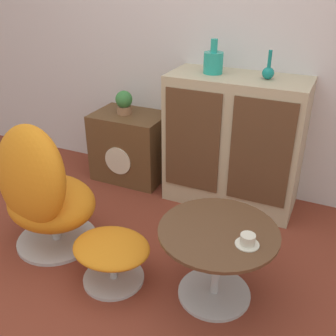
{
  "coord_description": "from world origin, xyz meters",
  "views": [
    {
      "loc": [
        0.99,
        -1.35,
        1.67
      ],
      "look_at": [
        0.07,
        0.62,
        0.55
      ],
      "focal_mm": 42.0,
      "sensor_mm": 36.0,
      "label": 1
    }
  ],
  "objects_px": {
    "sideboard": "(234,142)",
    "vase_leftmost": "(213,62)",
    "tv_console": "(130,146)",
    "egg_chair": "(41,191)",
    "vase_inner_left": "(268,72)",
    "coffee_table": "(217,253)",
    "teacup": "(247,241)",
    "potted_plant": "(124,102)",
    "ottoman": "(112,252)"
  },
  "relations": [
    {
      "from": "egg_chair",
      "to": "potted_plant",
      "type": "height_order",
      "value": "egg_chair"
    },
    {
      "from": "vase_inner_left",
      "to": "sideboard",
      "type": "bearing_deg",
      "value": -178.86
    },
    {
      "from": "ottoman",
      "to": "teacup",
      "type": "xyz_separation_m",
      "value": [
        0.75,
        0.08,
        0.27
      ]
    },
    {
      "from": "tv_console",
      "to": "egg_chair",
      "type": "height_order",
      "value": "egg_chair"
    },
    {
      "from": "egg_chair",
      "to": "tv_console",
      "type": "bearing_deg",
      "value": 89.16
    },
    {
      "from": "vase_inner_left",
      "to": "potted_plant",
      "type": "distance_m",
      "value": 1.2
    },
    {
      "from": "teacup",
      "to": "coffee_table",
      "type": "bearing_deg",
      "value": 161.0
    },
    {
      "from": "tv_console",
      "to": "vase_leftmost",
      "type": "distance_m",
      "value": 1.06
    },
    {
      "from": "vase_inner_left",
      "to": "teacup",
      "type": "xyz_separation_m",
      "value": [
        0.2,
        -1.09,
        -0.57
      ]
    },
    {
      "from": "sideboard",
      "to": "vase_leftmost",
      "type": "relative_size",
      "value": 4.2
    },
    {
      "from": "vase_leftmost",
      "to": "potted_plant",
      "type": "xyz_separation_m",
      "value": [
        -0.75,
        0.01,
        -0.4
      ]
    },
    {
      "from": "vase_leftmost",
      "to": "vase_inner_left",
      "type": "bearing_deg",
      "value": 0.0
    },
    {
      "from": "ottoman",
      "to": "potted_plant",
      "type": "height_order",
      "value": "potted_plant"
    },
    {
      "from": "ottoman",
      "to": "vase_leftmost",
      "type": "relative_size",
      "value": 1.94
    },
    {
      "from": "tv_console",
      "to": "potted_plant",
      "type": "distance_m",
      "value": 0.39
    },
    {
      "from": "vase_inner_left",
      "to": "egg_chair",
      "type": "bearing_deg",
      "value": -136.16
    },
    {
      "from": "sideboard",
      "to": "vase_inner_left",
      "type": "relative_size",
      "value": 5.21
    },
    {
      "from": "vase_inner_left",
      "to": "teacup",
      "type": "relative_size",
      "value": 1.59
    },
    {
      "from": "tv_console",
      "to": "vase_inner_left",
      "type": "distance_m",
      "value": 1.33
    },
    {
      "from": "egg_chair",
      "to": "potted_plant",
      "type": "xyz_separation_m",
      "value": [
        -0.02,
        1.08,
        0.26
      ]
    },
    {
      "from": "egg_chair",
      "to": "coffee_table",
      "type": "height_order",
      "value": "egg_chair"
    },
    {
      "from": "vase_leftmost",
      "to": "vase_inner_left",
      "type": "relative_size",
      "value": 1.24
    },
    {
      "from": "coffee_table",
      "to": "vase_leftmost",
      "type": "height_order",
      "value": "vase_leftmost"
    },
    {
      "from": "sideboard",
      "to": "egg_chair",
      "type": "relative_size",
      "value": 1.12
    },
    {
      "from": "coffee_table",
      "to": "vase_inner_left",
      "type": "height_order",
      "value": "vase_inner_left"
    },
    {
      "from": "ottoman",
      "to": "coffee_table",
      "type": "relative_size",
      "value": 0.72
    },
    {
      "from": "coffee_table",
      "to": "teacup",
      "type": "relative_size",
      "value": 5.29
    },
    {
      "from": "coffee_table",
      "to": "sideboard",
      "type": "bearing_deg",
      "value": 102.39
    },
    {
      "from": "vase_leftmost",
      "to": "ottoman",
      "type": "bearing_deg",
      "value": -98.02
    },
    {
      "from": "sideboard",
      "to": "egg_chair",
      "type": "height_order",
      "value": "sideboard"
    },
    {
      "from": "tv_console",
      "to": "teacup",
      "type": "relative_size",
      "value": 4.97
    },
    {
      "from": "teacup",
      "to": "vase_leftmost",
      "type": "bearing_deg",
      "value": 118.18
    },
    {
      "from": "vase_inner_left",
      "to": "potted_plant",
      "type": "xyz_separation_m",
      "value": [
        -1.14,
        0.01,
        -0.37
      ]
    },
    {
      "from": "sideboard",
      "to": "potted_plant",
      "type": "relative_size",
      "value": 5.18
    },
    {
      "from": "ottoman",
      "to": "vase_leftmost",
      "type": "bearing_deg",
      "value": 81.98
    },
    {
      "from": "egg_chair",
      "to": "vase_leftmost",
      "type": "distance_m",
      "value": 1.45
    },
    {
      "from": "egg_chair",
      "to": "teacup",
      "type": "distance_m",
      "value": 1.31
    },
    {
      "from": "egg_chair",
      "to": "ottoman",
      "type": "bearing_deg",
      "value": -10.26
    },
    {
      "from": "ottoman",
      "to": "sideboard",
      "type": "bearing_deg",
      "value": 72.95
    },
    {
      "from": "vase_leftmost",
      "to": "potted_plant",
      "type": "height_order",
      "value": "vase_leftmost"
    },
    {
      "from": "ottoman",
      "to": "teacup",
      "type": "relative_size",
      "value": 3.82
    },
    {
      "from": "vase_inner_left",
      "to": "coffee_table",
      "type": "bearing_deg",
      "value": -88.23
    },
    {
      "from": "tv_console",
      "to": "egg_chair",
      "type": "relative_size",
      "value": 0.68
    },
    {
      "from": "potted_plant",
      "to": "teacup",
      "type": "relative_size",
      "value": 1.6
    },
    {
      "from": "coffee_table",
      "to": "potted_plant",
      "type": "bearing_deg",
      "value": 138.23
    },
    {
      "from": "vase_leftmost",
      "to": "teacup",
      "type": "bearing_deg",
      "value": -61.82
    },
    {
      "from": "egg_chair",
      "to": "vase_inner_left",
      "type": "distance_m",
      "value": 1.66
    },
    {
      "from": "sideboard",
      "to": "potted_plant",
      "type": "height_order",
      "value": "sideboard"
    },
    {
      "from": "ottoman",
      "to": "potted_plant",
      "type": "relative_size",
      "value": 2.39
    },
    {
      "from": "coffee_table",
      "to": "potted_plant",
      "type": "distance_m",
      "value": 1.61
    }
  ]
}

